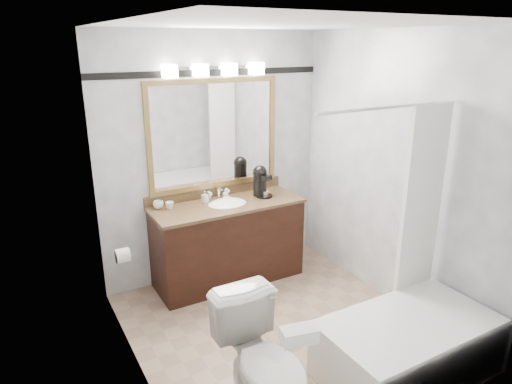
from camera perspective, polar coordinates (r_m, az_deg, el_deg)
room at (r=3.59m, az=3.40°, el=-0.15°), size 2.42×2.62×2.52m
vanity at (r=4.71m, az=-3.52°, el=-6.08°), size 1.53×0.58×0.97m
mirror at (r=4.62m, az=-5.24°, el=7.18°), size 1.40×0.04×1.10m
vanity_light_bar at (r=4.49m, az=-5.18°, el=15.01°), size 1.02×0.14×0.12m
accent_stripe at (r=4.56m, az=-5.52°, el=14.63°), size 2.40×0.01×0.06m
bathtub at (r=3.75m, az=18.47°, el=-16.89°), size 1.30×0.75×1.96m
tp_roll at (r=3.97m, az=-16.35°, el=-7.62°), size 0.11×0.12×0.12m
toilet at (r=3.14m, az=1.11°, el=-20.71°), size 0.46×0.80×0.81m
tissue_box at (r=2.63m, az=5.37°, el=-17.35°), size 0.22×0.15×0.08m
coffee_maker at (r=4.72m, az=0.57°, el=1.47°), size 0.18×0.21×0.33m
cup_left at (r=4.49m, az=-12.12°, el=-1.59°), size 0.12×0.12×0.08m
cup_right at (r=4.46m, az=-10.75°, el=-1.66°), size 0.10×0.10×0.07m
soap_bottle_a at (r=4.59m, az=-6.40°, el=-0.59°), size 0.06×0.06×0.12m
soap_bottle_b at (r=4.73m, az=-3.84°, el=-0.16°), size 0.07×0.07×0.08m
soap_bar at (r=4.68m, az=-3.69°, el=-0.75°), size 0.08×0.06×0.02m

